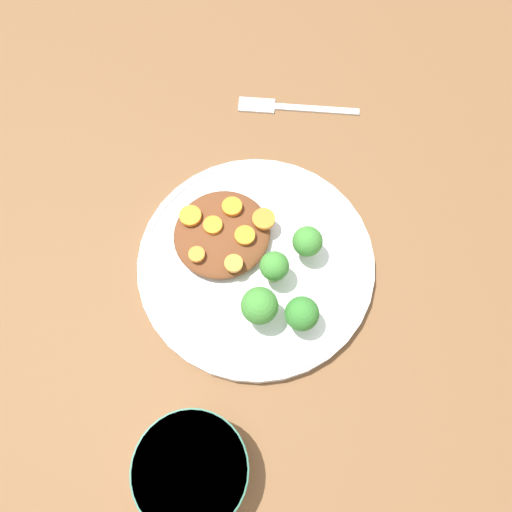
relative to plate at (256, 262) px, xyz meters
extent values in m
plane|color=brown|center=(0.00, 0.00, -0.01)|extent=(4.00, 4.00, 0.00)
cylinder|color=white|center=(0.00, 0.00, 0.00)|extent=(0.29, 0.29, 0.02)
torus|color=white|center=(0.00, 0.00, 0.01)|extent=(0.29, 0.29, 0.01)
cylinder|color=white|center=(0.11, -0.21, 0.02)|extent=(0.11, 0.11, 0.05)
cylinder|color=#235B47|center=(0.11, -0.21, 0.04)|extent=(0.12, 0.12, 0.01)
cylinder|color=white|center=(0.11, -0.21, 0.03)|extent=(0.09, 0.09, 0.01)
ellipsoid|color=brown|center=(-0.05, -0.01, 0.02)|extent=(0.12, 0.12, 0.02)
cylinder|color=#7FA85B|center=(0.09, -0.02, 0.02)|extent=(0.02, 0.02, 0.02)
sphere|color=#337A2D|center=(0.09, -0.02, 0.04)|extent=(0.04, 0.04, 0.04)
cylinder|color=#7FA85B|center=(0.04, 0.05, 0.02)|extent=(0.01, 0.01, 0.02)
sphere|color=#3D8433|center=(0.04, 0.05, 0.04)|extent=(0.04, 0.04, 0.04)
cylinder|color=#7FA85B|center=(0.05, -0.05, 0.02)|extent=(0.02, 0.02, 0.02)
sphere|color=#3D8433|center=(0.05, -0.05, 0.04)|extent=(0.04, 0.04, 0.04)
cylinder|color=#759E51|center=(0.03, 0.00, 0.02)|extent=(0.02, 0.02, 0.03)
sphere|color=#3D8433|center=(0.03, 0.00, 0.04)|extent=(0.03, 0.03, 0.03)
cylinder|color=orange|center=(-0.03, 0.01, 0.03)|extent=(0.02, 0.02, 0.00)
cylinder|color=orange|center=(-0.05, -0.05, 0.03)|extent=(0.02, 0.02, 0.00)
cylinder|color=orange|center=(-0.01, -0.03, 0.03)|extent=(0.02, 0.02, 0.01)
cylinder|color=orange|center=(-0.06, -0.01, 0.03)|extent=(0.02, 0.02, 0.01)
cylinder|color=orange|center=(-0.02, 0.04, 0.03)|extent=(0.03, 0.03, 0.01)
cylinder|color=orange|center=(-0.06, 0.02, 0.03)|extent=(0.02, 0.02, 0.01)
cylinder|color=orange|center=(-0.09, -0.02, 0.03)|extent=(0.03, 0.03, 0.01)
cube|color=silver|center=(-0.10, 0.23, -0.01)|extent=(0.10, 0.08, 0.01)
cube|color=silver|center=(-0.17, 0.18, -0.01)|extent=(0.06, 0.05, 0.01)
camera|label=1|loc=(0.15, -0.16, 0.57)|focal=35.00mm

